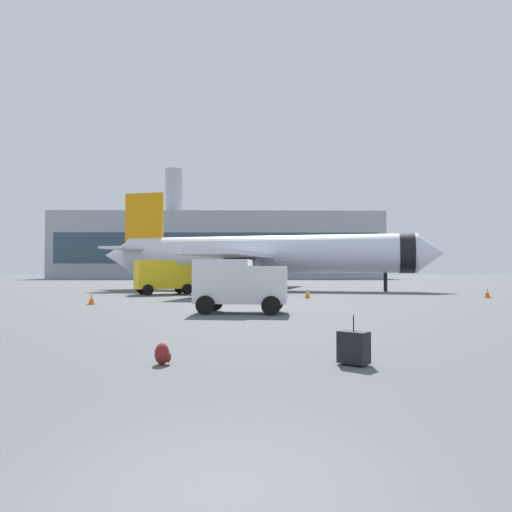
{
  "coord_description": "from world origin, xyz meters",
  "views": [
    {
      "loc": [
        0.29,
        -4.45,
        2.1
      ],
      "look_at": [
        0.75,
        27.06,
        3.0
      ],
      "focal_mm": 33.94,
      "sensor_mm": 36.0,
      "label": 1
    }
  ],
  "objects_px": {
    "airplane_at_gate": "(262,255)",
    "rolling_suitcase": "(354,347)",
    "cargo_van": "(240,283)",
    "safety_cone_far": "(307,293)",
    "safety_cone_outer": "(487,293)",
    "traveller_backpack": "(163,354)",
    "service_truck": "(164,276)",
    "safety_cone_near": "(91,299)",
    "safety_cone_mid": "(264,285)"
  },
  "relations": [
    {
      "from": "cargo_van",
      "to": "safety_cone_far",
      "type": "distance_m",
      "value": 13.23
    },
    {
      "from": "safety_cone_outer",
      "to": "traveller_backpack",
      "type": "xyz_separation_m",
      "value": [
        -19.8,
        -25.23,
        -0.12
      ]
    },
    {
      "from": "safety_cone_far",
      "to": "airplane_at_gate",
      "type": "bearing_deg",
      "value": 102.13
    },
    {
      "from": "safety_cone_mid",
      "to": "safety_cone_near",
      "type": "bearing_deg",
      "value": -113.86
    },
    {
      "from": "service_truck",
      "to": "safety_cone_far",
      "type": "xyz_separation_m",
      "value": [
        11.64,
        -5.69,
        -1.26
      ]
    },
    {
      "from": "traveller_backpack",
      "to": "airplane_at_gate",
      "type": "bearing_deg",
      "value": 85.18
    },
    {
      "from": "safety_cone_near",
      "to": "safety_cone_outer",
      "type": "bearing_deg",
      "value": 13.36
    },
    {
      "from": "airplane_at_gate",
      "to": "service_truck",
      "type": "bearing_deg",
      "value": -136.8
    },
    {
      "from": "rolling_suitcase",
      "to": "safety_cone_mid",
      "type": "bearing_deg",
      "value": 90.73
    },
    {
      "from": "cargo_van",
      "to": "rolling_suitcase",
      "type": "distance_m",
      "value": 13.15
    },
    {
      "from": "cargo_van",
      "to": "traveller_backpack",
      "type": "distance_m",
      "value": 12.85
    },
    {
      "from": "safety_cone_near",
      "to": "safety_cone_mid",
      "type": "height_order",
      "value": "safety_cone_mid"
    },
    {
      "from": "cargo_van",
      "to": "airplane_at_gate",
      "type": "bearing_deg",
      "value": 86.03
    },
    {
      "from": "airplane_at_gate",
      "to": "safety_cone_near",
      "type": "distance_m",
      "value": 23.13
    },
    {
      "from": "cargo_van",
      "to": "safety_cone_far",
      "type": "xyz_separation_m",
      "value": [
        4.78,
        12.29,
        -1.11
      ]
    },
    {
      "from": "safety_cone_far",
      "to": "traveller_backpack",
      "type": "relative_size",
      "value": 1.46
    },
    {
      "from": "safety_cone_far",
      "to": "traveller_backpack",
      "type": "height_order",
      "value": "safety_cone_far"
    },
    {
      "from": "safety_cone_mid",
      "to": "rolling_suitcase",
      "type": "bearing_deg",
      "value": -89.27
    },
    {
      "from": "traveller_backpack",
      "to": "service_truck",
      "type": "bearing_deg",
      "value": 99.96
    },
    {
      "from": "airplane_at_gate",
      "to": "service_truck",
      "type": "relative_size",
      "value": 6.69
    },
    {
      "from": "service_truck",
      "to": "safety_cone_outer",
      "type": "height_order",
      "value": "service_truck"
    },
    {
      "from": "traveller_backpack",
      "to": "safety_cone_far",
      "type": "bearing_deg",
      "value": 75.96
    },
    {
      "from": "safety_cone_far",
      "to": "traveller_backpack",
      "type": "bearing_deg",
      "value": -104.04
    },
    {
      "from": "safety_cone_mid",
      "to": "safety_cone_far",
      "type": "distance_m",
      "value": 19.45
    },
    {
      "from": "airplane_at_gate",
      "to": "safety_cone_near",
      "type": "xyz_separation_m",
      "value": [
        -10.92,
        -20.12,
        -3.33
      ]
    },
    {
      "from": "cargo_van",
      "to": "rolling_suitcase",
      "type": "relative_size",
      "value": 4.19
    },
    {
      "from": "airplane_at_gate",
      "to": "safety_cone_outer",
      "type": "xyz_separation_m",
      "value": [
        16.53,
        -13.59,
        -3.3
      ]
    },
    {
      "from": "safety_cone_near",
      "to": "rolling_suitcase",
      "type": "distance_m",
      "value": 22.25
    },
    {
      "from": "safety_cone_far",
      "to": "safety_cone_outer",
      "type": "height_order",
      "value": "safety_cone_outer"
    },
    {
      "from": "cargo_van",
      "to": "traveller_backpack",
      "type": "relative_size",
      "value": 9.61
    },
    {
      "from": "safety_cone_near",
      "to": "traveller_backpack",
      "type": "height_order",
      "value": "safety_cone_near"
    },
    {
      "from": "safety_cone_near",
      "to": "airplane_at_gate",
      "type": "bearing_deg",
      "value": 61.5
    },
    {
      "from": "airplane_at_gate",
      "to": "safety_cone_far",
      "type": "xyz_separation_m",
      "value": [
        2.97,
        -13.83,
        -3.31
      ]
    },
    {
      "from": "rolling_suitcase",
      "to": "service_truck",
      "type": "bearing_deg",
      "value": 107.34
    },
    {
      "from": "cargo_van",
      "to": "safety_cone_mid",
      "type": "xyz_separation_m",
      "value": [
        2.2,
        31.57,
        -1.12
      ]
    },
    {
      "from": "safety_cone_near",
      "to": "service_truck",
      "type": "bearing_deg",
      "value": 79.32
    },
    {
      "from": "traveller_backpack",
      "to": "safety_cone_near",
      "type": "bearing_deg",
      "value": 112.23
    },
    {
      "from": "safety_cone_mid",
      "to": "service_truck",
      "type": "bearing_deg",
      "value": -123.67
    },
    {
      "from": "safety_cone_outer",
      "to": "rolling_suitcase",
      "type": "xyz_separation_m",
      "value": [
        -15.58,
        -25.34,
        0.03
      ]
    },
    {
      "from": "airplane_at_gate",
      "to": "traveller_backpack",
      "type": "height_order",
      "value": "airplane_at_gate"
    },
    {
      "from": "safety_cone_near",
      "to": "safety_cone_far",
      "type": "relative_size",
      "value": 0.95
    },
    {
      "from": "airplane_at_gate",
      "to": "rolling_suitcase",
      "type": "xyz_separation_m",
      "value": [
        0.95,
        -38.93,
        -3.27
      ]
    },
    {
      "from": "safety_cone_far",
      "to": "safety_cone_outer",
      "type": "distance_m",
      "value": 13.56
    },
    {
      "from": "airplane_at_gate",
      "to": "cargo_van",
      "type": "relative_size",
      "value": 7.66
    },
    {
      "from": "cargo_van",
      "to": "rolling_suitcase",
      "type": "xyz_separation_m",
      "value": [
        2.76,
        -12.81,
        -1.06
      ]
    },
    {
      "from": "safety_cone_mid",
      "to": "safety_cone_outer",
      "type": "distance_m",
      "value": 24.96
    },
    {
      "from": "cargo_van",
      "to": "safety_cone_mid",
      "type": "relative_size",
      "value": 6.83
    },
    {
      "from": "safety_cone_mid",
      "to": "safety_cone_outer",
      "type": "relative_size",
      "value": 0.94
    },
    {
      "from": "cargo_van",
      "to": "safety_cone_near",
      "type": "relative_size",
      "value": 6.95
    },
    {
      "from": "service_truck",
      "to": "safety_cone_near",
      "type": "bearing_deg",
      "value": -100.68
    }
  ]
}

